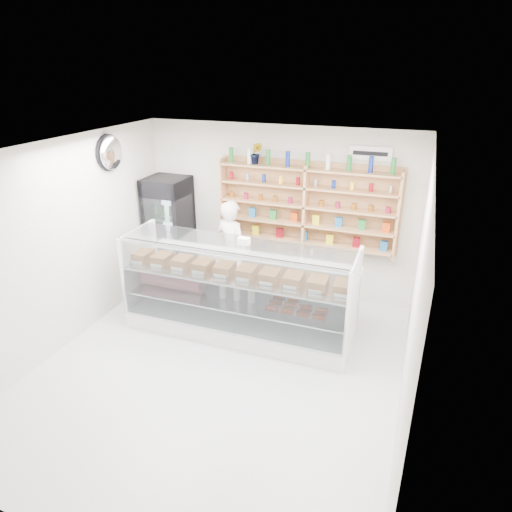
% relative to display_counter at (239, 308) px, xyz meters
% --- Properties ---
extents(room, '(5.00, 5.00, 5.00)m').
position_rel_display_counter_xyz_m(room, '(0.08, -0.96, 1.02)').
color(room, '#BBBBC1').
rests_on(room, ground).
extents(display_counter, '(3.27, 0.98, 1.42)m').
position_rel_display_counter_xyz_m(display_counter, '(0.00, 0.00, 0.00)').
color(display_counter, white).
rests_on(display_counter, floor).
extents(shop_worker, '(0.72, 0.60, 1.69)m').
position_rel_display_counter_xyz_m(shop_worker, '(-0.52, 0.98, 0.46)').
color(shop_worker, white).
rests_on(shop_worker, floor).
extents(drinks_cooler, '(0.69, 0.67, 1.90)m').
position_rel_display_counter_xyz_m(drinks_cooler, '(-1.77, 1.16, 0.57)').
color(drinks_cooler, black).
rests_on(drinks_cooler, floor).
extents(wall_shelving, '(2.84, 0.28, 1.33)m').
position_rel_display_counter_xyz_m(wall_shelving, '(0.58, 1.38, 1.21)').
color(wall_shelving, tan).
rests_on(wall_shelving, back_wall).
extents(potted_plant, '(0.20, 0.17, 0.34)m').
position_rel_display_counter_xyz_m(potted_plant, '(-0.24, 1.38, 1.98)').
color(potted_plant, '#1E6626').
rests_on(potted_plant, wall_shelving).
extents(security_mirror, '(0.15, 0.50, 0.50)m').
position_rel_display_counter_xyz_m(security_mirror, '(-2.09, 0.24, 2.07)').
color(security_mirror, silver).
rests_on(security_mirror, left_wall).
extents(wall_sign, '(0.62, 0.03, 0.20)m').
position_rel_display_counter_xyz_m(wall_sign, '(1.48, 1.51, 2.07)').
color(wall_sign, white).
rests_on(wall_sign, back_wall).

